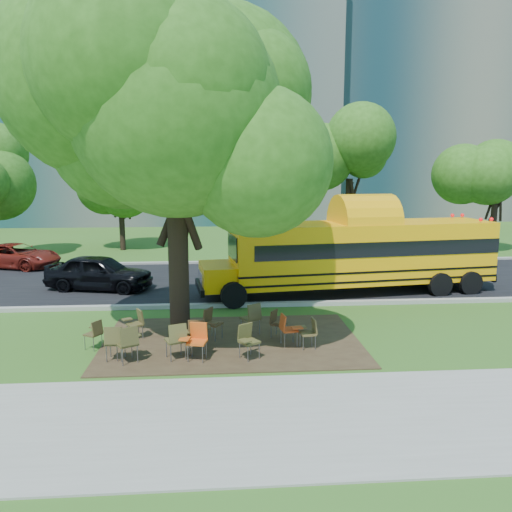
{
  "coord_description": "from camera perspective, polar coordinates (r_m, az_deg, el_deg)",
  "views": [
    {
      "loc": [
        0.68,
        -13.69,
        4.68
      ],
      "look_at": [
        1.95,
        3.17,
        1.75
      ],
      "focal_mm": 35.0,
      "sensor_mm": 36.0,
      "label": 1
    }
  ],
  "objects": [
    {
      "name": "chair_1",
      "position": [
        12.88,
        -15.74,
        -9.15
      ],
      "size": [
        0.62,
        0.54,
        0.93
      ],
      "rotation": [
        0.0,
        0.0,
        -0.06
      ],
      "color": "#443F1D",
      "rests_on": "ground"
    },
    {
      "name": "chair_9",
      "position": [
        14.43,
        -13.56,
        -7.24
      ],
      "size": [
        0.68,
        0.56,
        0.83
      ],
      "rotation": [
        0.0,
        0.0,
        2.08
      ],
      "color": "#4A4020",
      "rests_on": "ground"
    },
    {
      "name": "chair_10",
      "position": [
        14.02,
        -5.14,
        -7.36
      ],
      "size": [
        0.59,
        0.75,
        0.89
      ],
      "rotation": [
        0.0,
        0.0,
        -2.16
      ],
      "color": "#49321A",
      "rests_on": "ground"
    },
    {
      "name": "main_tree",
      "position": [
        13.78,
        -9.27,
        14.65
      ],
      "size": [
        7.2,
        7.2,
        9.48
      ],
      "color": "black",
      "rests_on": "ground"
    },
    {
      "name": "building_right",
      "position": [
        57.25,
        20.74,
        17.06
      ],
      "size": [
        30.0,
        16.0,
        25.0
      ],
      "primitive_type": "cube",
      "color": "slate",
      "rests_on": "ground"
    },
    {
      "name": "sidewalk",
      "position": [
        9.89,
        -8.14,
        -18.4
      ],
      "size": [
        60.0,
        4.0,
        0.04
      ],
      "primitive_type": "cube",
      "color": "gray",
      "rests_on": "ground"
    },
    {
      "name": "chair_5",
      "position": [
        12.57,
        -1.01,
        -9.35
      ],
      "size": [
        0.59,
        0.75,
        0.9
      ],
      "rotation": [
        0.0,
        0.0,
        3.72
      ],
      "color": "#4C4620",
      "rests_on": "ground"
    },
    {
      "name": "bg_tree_4",
      "position": [
        30.78,
        25.84,
        8.22
      ],
      "size": [
        5.0,
        5.0,
        6.85
      ],
      "color": "black",
      "rests_on": "ground"
    },
    {
      "name": "chair_7",
      "position": [
        13.46,
        3.62,
        -8.09
      ],
      "size": [
        0.6,
        0.59,
        0.88
      ],
      "rotation": [
        0.0,
        0.0,
        -1.41
      ],
      "color": "#B53C13",
      "rests_on": "ground"
    },
    {
      "name": "kerb_far",
      "position": [
        25.23,
        -5.76,
        -0.76
      ],
      "size": [
        80.0,
        0.25,
        0.14
      ],
      "primitive_type": "cube",
      "color": "gray",
      "rests_on": "ground"
    },
    {
      "name": "bg_tree_2",
      "position": [
        30.24,
        -15.29,
        8.59
      ],
      "size": [
        4.8,
        4.8,
        6.62
      ],
      "color": "black",
      "rests_on": "ground"
    },
    {
      "name": "kerb_near",
      "position": [
        17.33,
        -6.42,
        -5.67
      ],
      "size": [
        80.0,
        0.25,
        0.14
      ],
      "primitive_type": "cube",
      "color": "gray",
      "rests_on": "ground"
    },
    {
      "name": "chair_0",
      "position": [
        12.66,
        -14.35,
        -9.33
      ],
      "size": [
        0.64,
        0.79,
        0.96
      ],
      "rotation": [
        0.0,
        0.0,
        0.53
      ],
      "color": "#443F1D",
      "rests_on": "ground"
    },
    {
      "name": "bg_car_red",
      "position": [
        26.66,
        -25.72,
        0.02
      ],
      "size": [
        4.65,
        3.17,
        1.18
      ],
      "primitive_type": "imported",
      "rotation": [
        0.0,
        0.0,
        1.26
      ],
      "color": "maroon",
      "rests_on": "ground"
    },
    {
      "name": "asphalt_road",
      "position": [
        21.22,
        -6.03,
        -2.92
      ],
      "size": [
        80.0,
        8.0,
        0.04
      ],
      "primitive_type": "cube",
      "color": "black",
      "rests_on": "ground"
    },
    {
      "name": "chair_8",
      "position": [
        13.95,
        -17.95,
        -8.18
      ],
      "size": [
        0.52,
        0.66,
        0.78
      ],
      "rotation": [
        0.0,
        0.0,
        1.05
      ],
      "color": "#483C1F",
      "rests_on": "ground"
    },
    {
      "name": "ground",
      "position": [
        14.49,
        -6.83,
        -9.1
      ],
      "size": [
        160.0,
        160.0,
        0.0
      ],
      "primitive_type": "plane",
      "color": "#34591C",
      "rests_on": "ground"
    },
    {
      "name": "chair_11",
      "position": [
        14.29,
        -0.41,
        -6.8
      ],
      "size": [
        0.64,
        0.8,
        0.96
      ],
      "rotation": [
        0.0,
        0.0,
        0.57
      ],
      "color": "#473D1F",
      "rests_on": "ground"
    },
    {
      "name": "bg_tree_3",
      "position": [
        28.65,
        10.69,
        10.35
      ],
      "size": [
        5.6,
        5.6,
        7.84
      ],
      "color": "black",
      "rests_on": "ground"
    },
    {
      "name": "building_main",
      "position": [
        50.84,
        -14.72,
        16.65
      ],
      "size": [
        38.0,
        16.0,
        22.0
      ],
      "primitive_type": "cube",
      "color": "#61625D",
      "rests_on": "ground"
    },
    {
      "name": "chair_6",
      "position": [
        13.36,
        6.12,
        -8.4
      ],
      "size": [
        0.53,
        0.55,
        0.84
      ],
      "rotation": [
        0.0,
        0.0,
        1.66
      ],
      "color": "brown",
      "rests_on": "ground"
    },
    {
      "name": "chair_3",
      "position": [
        12.58,
        -6.84,
        -9.25
      ],
      "size": [
        0.71,
        0.55,
        0.95
      ],
      "rotation": [
        0.0,
        0.0,
        2.92
      ],
      "color": "#D45316",
      "rests_on": "ground"
    },
    {
      "name": "black_car",
      "position": [
        20.54,
        -17.48,
        -1.8
      ],
      "size": [
        4.41,
        2.59,
        1.41
      ],
      "primitive_type": "imported",
      "rotation": [
        0.0,
        0.0,
        1.33
      ],
      "color": "black",
      "rests_on": "ground"
    },
    {
      "name": "chair_4",
      "position": [
        13.01,
        -6.69,
        -8.6
      ],
      "size": [
        0.62,
        0.6,
        0.94
      ],
      "rotation": [
        0.0,
        0.0,
        0.09
      ],
      "color": "#463219",
      "rests_on": "ground"
    },
    {
      "name": "dirt_patch",
      "position": [
        14.0,
        -2.77,
        -9.66
      ],
      "size": [
        7.0,
        4.5,
        0.03
      ],
      "primitive_type": "cube",
      "color": "#382819",
      "rests_on": "ground"
    },
    {
      "name": "chair_12",
      "position": [
        14.13,
        2.39,
        -7.45
      ],
      "size": [
        0.53,
        0.67,
        0.79
      ],
      "rotation": [
        0.0,
        0.0,
        4.11
      ],
      "color": "#3E2A16",
      "rests_on": "ground"
    },
    {
      "name": "chair_2",
      "position": [
        12.64,
        -8.97,
        -9.14
      ],
      "size": [
        0.66,
        0.75,
        0.97
      ],
      "rotation": [
        0.0,
        0.0,
        0.38
      ],
      "color": "brown",
      "rests_on": "ground"
    },
    {
      "name": "school_bus",
      "position": [
        19.35,
        11.8,
        0.38
      ],
      "size": [
        11.35,
        3.85,
        2.72
      ],
      "rotation": [
        0.0,
        0.0,
        0.13
      ],
      "color": "#F8A307",
      "rests_on": "ground"
    }
  ]
}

